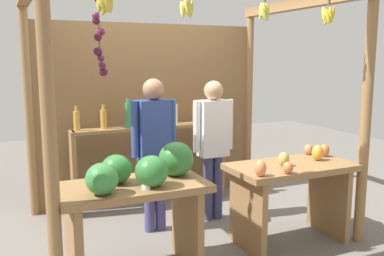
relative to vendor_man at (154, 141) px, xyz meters
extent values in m
plane|color=slate|center=(0.32, -0.03, -0.96)|extent=(12.00, 12.00, 0.00)
cylinder|color=olive|center=(-1.13, -1.09, 0.28)|extent=(0.10, 0.10, 2.48)
cylinder|color=olive|center=(1.77, -1.09, 0.28)|extent=(0.10, 0.10, 2.48)
cylinder|color=olive|center=(-1.13, 1.02, 0.28)|extent=(0.10, 0.10, 2.48)
cylinder|color=olive|center=(1.77, 1.02, 0.28)|extent=(0.10, 0.10, 2.48)
cube|color=olive|center=(1.77, -0.03, 1.46)|extent=(0.12, 2.21, 0.12)
cube|color=brown|center=(0.32, 1.04, 0.15)|extent=(2.89, 0.04, 2.23)
cylinder|color=brown|center=(1.33, -0.99, 1.35)|extent=(0.02, 0.02, 0.06)
ellipsoid|color=gold|center=(1.38, -0.99, 1.24)|extent=(0.04, 0.07, 0.15)
ellipsoid|color=gold|center=(1.35, -0.95, 1.21)|extent=(0.06, 0.05, 0.15)
ellipsoid|color=gold|center=(1.30, -0.97, 1.24)|extent=(0.07, 0.09, 0.15)
ellipsoid|color=gold|center=(1.31, -1.00, 1.21)|extent=(0.06, 0.07, 0.15)
ellipsoid|color=gold|center=(1.34, -1.01, 1.23)|extent=(0.06, 0.04, 0.15)
ellipsoid|color=#D1CC4C|center=(-0.01, -0.95, 1.22)|extent=(0.04, 0.07, 0.14)
ellipsoid|color=#D1CC4C|center=(-0.02, -0.92, 1.25)|extent=(0.05, 0.05, 0.14)
ellipsoid|color=#D1CC4C|center=(-0.06, -0.93, 1.23)|extent=(0.07, 0.06, 0.14)
ellipsoid|color=#D1CC4C|center=(-0.09, -0.95, 1.21)|extent=(0.04, 0.07, 0.14)
ellipsoid|color=#D1CC4C|center=(-0.06, -0.98, 1.23)|extent=(0.06, 0.05, 0.14)
ellipsoid|color=#D1CC4C|center=(-0.03, -0.97, 1.25)|extent=(0.08, 0.06, 0.14)
ellipsoid|color=#D1CC4C|center=(0.71, -0.93, 1.23)|extent=(0.04, 0.06, 0.13)
ellipsoid|color=#D1CC4C|center=(0.71, -0.91, 1.24)|extent=(0.05, 0.05, 0.14)
ellipsoid|color=#D1CC4C|center=(0.68, -0.90, 1.23)|extent=(0.08, 0.04, 0.13)
ellipsoid|color=#D1CC4C|center=(0.66, -0.91, 1.24)|extent=(0.05, 0.05, 0.14)
ellipsoid|color=#D1CC4C|center=(0.66, -0.93, 1.25)|extent=(0.04, 0.07, 0.13)
ellipsoid|color=#D1CC4C|center=(0.66, -0.96, 1.21)|extent=(0.08, 0.07, 0.14)
ellipsoid|color=#D1CC4C|center=(0.68, -0.96, 1.25)|extent=(0.08, 0.04, 0.13)
ellipsoid|color=#D1CC4C|center=(0.70, -0.95, 1.21)|extent=(0.07, 0.07, 0.14)
ellipsoid|color=gold|center=(-0.66, -0.99, 1.23)|extent=(0.04, 0.09, 0.14)
ellipsoid|color=gold|center=(-0.67, -0.96, 1.22)|extent=(0.08, 0.07, 0.15)
ellipsoid|color=gold|center=(-0.68, -0.95, 1.21)|extent=(0.08, 0.05, 0.14)
ellipsoid|color=gold|center=(-0.71, -0.96, 1.24)|extent=(0.08, 0.06, 0.15)
ellipsoid|color=gold|center=(-0.73, -0.97, 1.23)|extent=(0.05, 0.07, 0.14)
ellipsoid|color=gold|center=(-0.73, -1.01, 1.25)|extent=(0.06, 0.08, 0.15)
ellipsoid|color=gold|center=(-0.70, -1.02, 1.24)|extent=(0.06, 0.04, 0.14)
ellipsoid|color=gold|center=(-0.69, -1.03, 1.23)|extent=(0.06, 0.04, 0.14)
ellipsoid|color=gold|center=(-0.67, -1.01, 1.23)|extent=(0.06, 0.07, 0.15)
cylinder|color=#4C422D|center=(-0.67, -0.67, 1.10)|extent=(0.01, 0.01, 0.55)
sphere|color=#511938|center=(-0.66, -0.70, 1.23)|extent=(0.06, 0.06, 0.06)
sphere|color=#601E42|center=(-0.70, -0.68, 1.17)|extent=(0.06, 0.06, 0.06)
sphere|color=#47142D|center=(-0.69, -0.66, 1.13)|extent=(0.06, 0.06, 0.06)
sphere|color=#601E42|center=(-0.66, -0.67, 1.05)|extent=(0.06, 0.06, 0.06)
sphere|color=#47142D|center=(-0.69, -0.68, 1.01)|extent=(0.06, 0.06, 0.06)
sphere|color=#47142D|center=(-0.69, -0.67, 0.90)|extent=(0.07, 0.07, 0.07)
sphere|color=#601E42|center=(-0.67, -0.66, 0.85)|extent=(0.06, 0.06, 0.06)
sphere|color=#511938|center=(-0.66, -0.70, 0.79)|extent=(0.06, 0.06, 0.06)
sphere|color=#47142D|center=(-0.65, -0.67, 0.74)|extent=(0.07, 0.07, 0.07)
cube|color=olive|center=(-0.48, -0.82, -0.20)|extent=(1.22, 0.64, 0.06)
cube|color=olive|center=(-0.96, -0.82, -0.60)|extent=(0.06, 0.58, 0.73)
cube|color=olive|center=(0.01, -0.82, -0.60)|extent=(0.06, 0.58, 0.73)
ellipsoid|color=#2D7533|center=(-0.36, -0.97, -0.04)|extent=(0.30, 0.30, 0.25)
ellipsoid|color=#2D7533|center=(-0.06, -0.74, -0.02)|extent=(0.42, 0.42, 0.30)
ellipsoid|color=#2D7533|center=(-0.59, -0.76, -0.05)|extent=(0.27, 0.27, 0.24)
ellipsoid|color=#38843D|center=(-0.76, -1.00, -0.05)|extent=(0.35, 0.35, 0.24)
cylinder|color=white|center=(-0.42, -1.00, -0.12)|extent=(0.07, 0.07, 0.09)
cube|color=olive|center=(1.11, -0.82, -0.20)|extent=(1.22, 0.64, 0.06)
cube|color=olive|center=(0.63, -0.82, -0.60)|extent=(0.06, 0.58, 0.73)
cube|color=olive|center=(1.60, -0.82, -0.60)|extent=(0.06, 0.58, 0.73)
ellipsoid|color=gold|center=(1.45, -0.80, -0.09)|extent=(0.16, 0.16, 0.16)
ellipsoid|color=#B79E47|center=(1.00, -0.86, -0.10)|extent=(0.11, 0.11, 0.14)
ellipsoid|color=#CC7038|center=(1.63, -0.70, -0.10)|extent=(0.14, 0.14, 0.13)
ellipsoid|color=#E07F47|center=(0.60, -1.06, -0.10)|extent=(0.13, 0.13, 0.15)
ellipsoid|color=#CC7038|center=(0.87, -1.09, -0.11)|extent=(0.11, 0.11, 0.11)
ellipsoid|color=#E07F47|center=(1.53, -0.56, -0.11)|extent=(0.13, 0.13, 0.11)
cube|color=olive|center=(-0.71, 0.76, -0.46)|extent=(0.05, 0.20, 1.00)
cube|color=olive|center=(1.17, 0.76, -0.46)|extent=(0.05, 0.20, 1.00)
cube|color=olive|center=(0.23, 0.76, 0.02)|extent=(1.88, 0.22, 0.04)
cylinder|color=gold|center=(-0.65, 0.76, 0.15)|extent=(0.07, 0.07, 0.22)
cylinder|color=gold|center=(-0.65, 0.76, 0.29)|extent=(0.03, 0.03, 0.06)
cylinder|color=gold|center=(-0.34, 0.76, 0.15)|extent=(0.07, 0.07, 0.22)
cylinder|color=gold|center=(-0.34, 0.76, 0.29)|extent=(0.03, 0.03, 0.06)
cylinder|color=#338C4C|center=(-0.05, 0.76, 0.18)|extent=(0.07, 0.07, 0.29)
cylinder|color=#338C4C|center=(-0.05, 0.76, 0.35)|extent=(0.03, 0.03, 0.06)
cylinder|color=#D8B266|center=(0.24, 0.76, 0.15)|extent=(0.06, 0.06, 0.23)
cylinder|color=#D8B266|center=(0.24, 0.76, 0.30)|extent=(0.03, 0.03, 0.06)
cylinder|color=silver|center=(0.54, 0.76, 0.16)|extent=(0.08, 0.08, 0.25)
cylinder|color=silver|center=(0.54, 0.76, 0.32)|extent=(0.03, 0.03, 0.06)
cylinder|color=#994C1E|center=(0.81, 0.76, 0.16)|extent=(0.07, 0.07, 0.25)
cylinder|color=#994C1E|center=(0.81, 0.76, 0.31)|extent=(0.03, 0.03, 0.06)
cylinder|color=silver|center=(1.12, 0.76, 0.16)|extent=(0.07, 0.07, 0.24)
cylinder|color=silver|center=(1.12, 0.76, 0.30)|extent=(0.03, 0.03, 0.06)
cylinder|color=#44407B|center=(-0.06, 0.00, -0.59)|extent=(0.11, 0.11, 0.75)
cylinder|color=#44407B|center=(0.06, 0.00, -0.59)|extent=(0.11, 0.11, 0.75)
cube|color=#2D428C|center=(0.00, 0.00, 0.11)|extent=(0.32, 0.19, 0.64)
cylinder|color=#2D428C|center=(-0.20, 0.00, 0.14)|extent=(0.08, 0.08, 0.57)
cylinder|color=#2D428C|center=(0.20, 0.00, 0.14)|extent=(0.08, 0.08, 0.57)
sphere|color=#997051|center=(0.00, 0.00, 0.53)|extent=(0.22, 0.22, 0.22)
cylinder|color=#3B3C68|center=(0.64, 0.04, -0.60)|extent=(0.11, 0.11, 0.73)
cylinder|color=#3B3C68|center=(0.76, 0.04, -0.60)|extent=(0.11, 0.11, 0.73)
cube|color=white|center=(0.70, 0.04, 0.08)|extent=(0.32, 0.19, 0.62)
cylinder|color=white|center=(0.50, 0.04, 0.11)|extent=(0.08, 0.08, 0.56)
cylinder|color=white|center=(0.90, 0.04, 0.11)|extent=(0.08, 0.08, 0.56)
sphere|color=tan|center=(0.70, 0.04, 0.50)|extent=(0.21, 0.21, 0.21)
camera|label=1|loc=(-1.42, -4.08, 0.84)|focal=39.91mm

